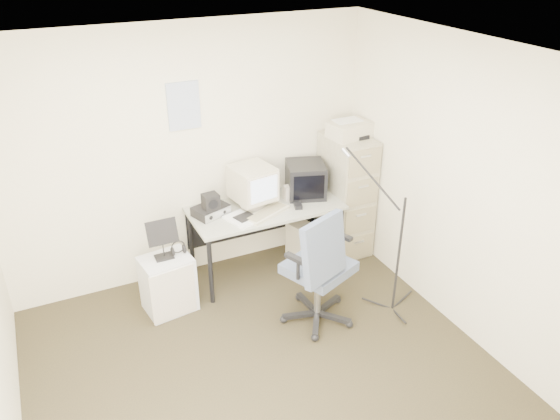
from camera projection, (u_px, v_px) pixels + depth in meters
name	position (u px, v px, depth m)	size (l,w,h in m)	color
floor	(269.00, 380.00, 4.34)	(3.60, 3.60, 0.01)	#2D2A1D
ceiling	(265.00, 62.00, 3.18)	(3.60, 3.60, 0.01)	white
wall_back	(190.00, 156.00, 5.20)	(3.60, 0.02, 2.50)	#F6F1CC
wall_right	(468.00, 196.00, 4.44)	(0.02, 3.60, 2.50)	#F6F1CC
wall_calendar	(184.00, 106.00, 4.95)	(0.30, 0.02, 0.44)	white
filing_cabinet	(346.00, 195.00, 5.82)	(0.40, 0.60, 1.30)	#C0B99D
printer	(350.00, 130.00, 5.48)	(0.41, 0.28, 0.16)	#B7B3A3
desk	(266.00, 239.00, 5.57)	(1.50, 0.70, 0.73)	gray
crt_monitor	(252.00, 186.00, 5.34)	(0.37, 0.39, 0.41)	#B7B3A3
crt_tv	(306.00, 179.00, 5.57)	(0.37, 0.40, 0.34)	black
desk_speaker	(288.00, 193.00, 5.51)	(0.08, 0.08, 0.15)	beige
keyboard	(267.00, 213.00, 5.25)	(0.48, 0.17, 0.03)	#B7B3A3
mouse	(298.00, 206.00, 5.38)	(0.07, 0.12, 0.04)	black
radio_receiver	(211.00, 210.00, 5.23)	(0.32, 0.23, 0.09)	black
radio_speaker	(211.00, 201.00, 5.14)	(0.14, 0.13, 0.14)	black
papers	(241.00, 219.00, 5.15)	(0.23, 0.31, 0.02)	white
pc_tower	(307.00, 245.00, 5.75)	(0.20, 0.45, 0.42)	#B7B3A3
office_chair	(319.00, 265.00, 4.74)	(0.67, 0.67, 1.16)	slate
side_cart	(168.00, 284.00, 5.02)	(0.44, 0.35, 0.55)	silver
music_stand	(162.00, 239.00, 4.82)	(0.27, 0.14, 0.40)	black
headphones	(178.00, 249.00, 4.95)	(0.14, 0.14, 0.03)	black
mic_stand	(401.00, 239.00, 4.79)	(0.02, 0.02, 1.52)	black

